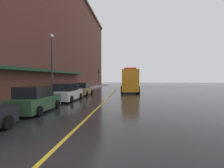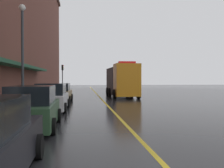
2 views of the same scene
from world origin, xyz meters
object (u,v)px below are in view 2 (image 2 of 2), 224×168
Objects in this scene: utility_truck at (122,81)px; parked_car_2 at (52,98)px; parked_car_3 at (60,93)px; parking_meter_1 at (30,94)px; parked_car_1 at (33,109)px; parking_meter_0 at (29,94)px; traffic_light_near at (62,73)px; street_lamp_left at (22,44)px.

parked_car_2 is at bearing -31.06° from utility_truck.
parking_meter_1 is (-1.45, -5.47, 0.27)m from parked_car_3.
parked_car_1 is 3.38× the size of parking_meter_1.
parked_car_3 is at bearing 75.12° from parking_meter_1.
parked_car_2 is at bearing -18.39° from parking_meter_1.
parking_meter_1 is (0.00, 0.53, 0.00)m from parking_meter_0.
parking_meter_1 is 26.05m from traffic_light_near.
parked_car_3 reaches higher than parking_meter_1.
street_lamp_left reaches higher than traffic_light_near.
utility_truck reaches higher than parking_meter_1.
traffic_light_near is at bearing 89.87° from parking_meter_0.
parked_car_2 is 3.67× the size of parking_meter_1.
utility_truck is 13.86m from parking_meter_0.
parked_car_2 is 1.48m from parking_meter_0.
parking_meter_0 is 0.53m from parking_meter_1.
parking_meter_1 is at bearing 11.10° from parked_car_1.
traffic_light_near reaches higher than parking_meter_0.
parked_car_3 is (-0.00, 5.96, -0.04)m from parked_car_2.
street_lamp_left is at bearing 119.62° from parking_meter_0.
traffic_light_near reaches higher than utility_truck.
parked_car_1 is 0.65× the size of street_lamp_left.
parked_car_1 is at bearing -22.09° from utility_truck.
parking_meter_0 and parking_meter_1 have the same top height.
utility_truck reaches higher than parking_meter_0.
parked_car_3 is (0.04, 11.92, -0.04)m from parked_car_1.
traffic_light_near reaches higher than parked_car_2.
parked_car_1 is at bearing -76.60° from parking_meter_0.
street_lamp_left is (-2.05, -4.95, 3.61)m from parked_car_3.
traffic_light_near is (-1.39, 20.50, 2.37)m from parked_car_3.
utility_truck is at bearing -21.62° from parked_car_1.
parked_car_2 is at bearing 1.73° from parking_meter_0.
parked_car_2 is 1.14× the size of traffic_light_near.
street_lamp_left is (-8.45, -10.35, 2.57)m from utility_truck.
parked_car_3 is at bearing -1.45° from parked_car_1.
parking_meter_0 is 0.31× the size of traffic_light_near.
parked_car_3 is 20.68m from traffic_light_near.
parked_car_2 is 1.55m from parking_meter_1.
utility_truck is at bearing 54.20° from parking_meter_1.
utility_truck is 5.91× the size of parking_meter_0.
parking_meter_0 is 1.00× the size of parking_meter_1.
parking_meter_0 is (-1.45, -6.00, 0.27)m from parked_car_3.
traffic_light_near reaches higher than parked_car_1.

